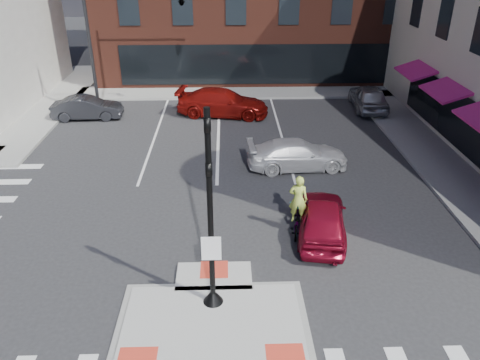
{
  "coord_description": "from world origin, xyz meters",
  "views": [
    {
      "loc": [
        0.47,
        -10.3,
        9.63
      ],
      "look_at": [
        0.92,
        4.58,
        2.0
      ],
      "focal_mm": 35.0,
      "sensor_mm": 36.0,
      "label": 1
    }
  ],
  "objects_px": {
    "bg_car_dark": "(87,108)",
    "bg_car_silver": "(368,97)",
    "bg_car_red": "(223,103)",
    "cyclist": "(297,214)",
    "white_pickup": "(298,154)",
    "red_sedan": "(322,218)"
  },
  "relations": [
    {
      "from": "bg_car_dark",
      "to": "bg_car_silver",
      "type": "bearing_deg",
      "value": -88.9
    },
    {
      "from": "bg_car_red",
      "to": "cyclist",
      "type": "xyz_separation_m",
      "value": [
        2.76,
        -13.11,
        -0.03
      ]
    },
    {
      "from": "bg_car_dark",
      "to": "white_pickup",
      "type": "bearing_deg",
      "value": -124.92
    },
    {
      "from": "white_pickup",
      "to": "cyclist",
      "type": "height_order",
      "value": "cyclist"
    },
    {
      "from": "white_pickup",
      "to": "cyclist",
      "type": "xyz_separation_m",
      "value": [
        -0.78,
        -5.47,
        0.09
      ]
    },
    {
      "from": "cyclist",
      "to": "red_sedan",
      "type": "bearing_deg",
      "value": 175.3
    },
    {
      "from": "white_pickup",
      "to": "bg_car_silver",
      "type": "xyz_separation_m",
      "value": [
        5.72,
        8.54,
        0.11
      ]
    },
    {
      "from": "red_sedan",
      "to": "bg_car_silver",
      "type": "xyz_separation_m",
      "value": [
        5.63,
        14.26,
        0.09
      ]
    },
    {
      "from": "bg_car_silver",
      "to": "bg_car_dark",
      "type": "bearing_deg",
      "value": 7.87
    },
    {
      "from": "red_sedan",
      "to": "cyclist",
      "type": "xyz_separation_m",
      "value": [
        -0.87,
        0.25,
        0.06
      ]
    },
    {
      "from": "cyclist",
      "to": "bg_car_silver",
      "type": "bearing_deg",
      "value": -103.56
    },
    {
      "from": "white_pickup",
      "to": "bg_car_dark",
      "type": "relative_size",
      "value": 1.14
    },
    {
      "from": "bg_car_dark",
      "to": "bg_car_red",
      "type": "relative_size",
      "value": 0.74
    },
    {
      "from": "bg_car_silver",
      "to": "cyclist",
      "type": "relative_size",
      "value": 2.04
    },
    {
      "from": "bg_car_red",
      "to": "cyclist",
      "type": "relative_size",
      "value": 2.42
    },
    {
      "from": "white_pickup",
      "to": "bg_car_silver",
      "type": "relative_size",
      "value": 1.01
    },
    {
      "from": "bg_car_silver",
      "to": "cyclist",
      "type": "distance_m",
      "value": 15.45
    },
    {
      "from": "red_sedan",
      "to": "white_pickup",
      "type": "distance_m",
      "value": 5.72
    },
    {
      "from": "red_sedan",
      "to": "bg_car_dark",
      "type": "height_order",
      "value": "red_sedan"
    },
    {
      "from": "white_pickup",
      "to": "cyclist",
      "type": "bearing_deg",
      "value": 167.66
    },
    {
      "from": "bg_car_dark",
      "to": "bg_car_silver",
      "type": "xyz_separation_m",
      "value": [
        17.41,
        1.29,
        0.12
      ]
    },
    {
      "from": "red_sedan",
      "to": "white_pickup",
      "type": "height_order",
      "value": "red_sedan"
    }
  ]
}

